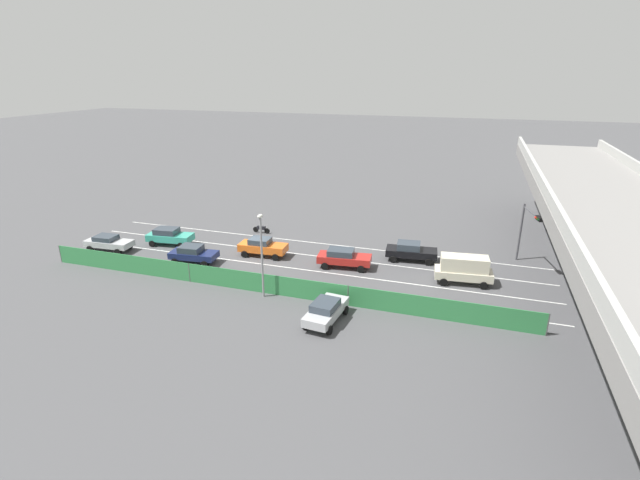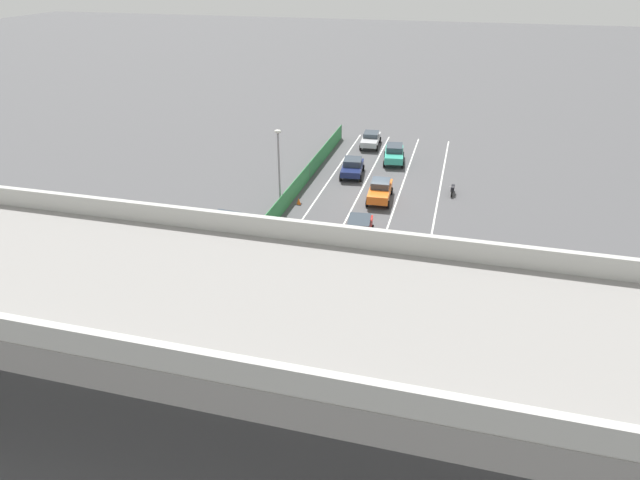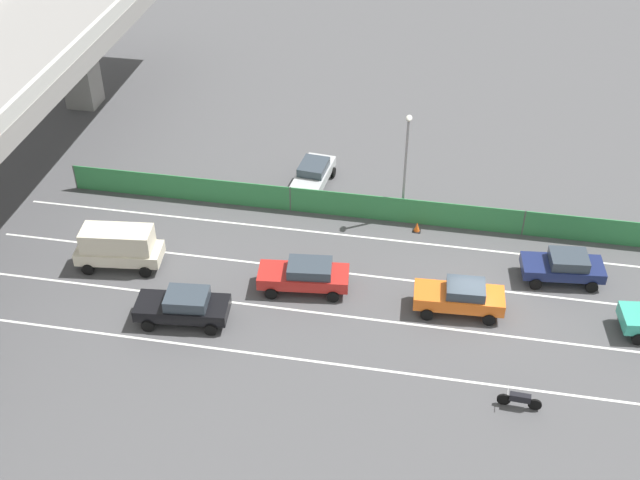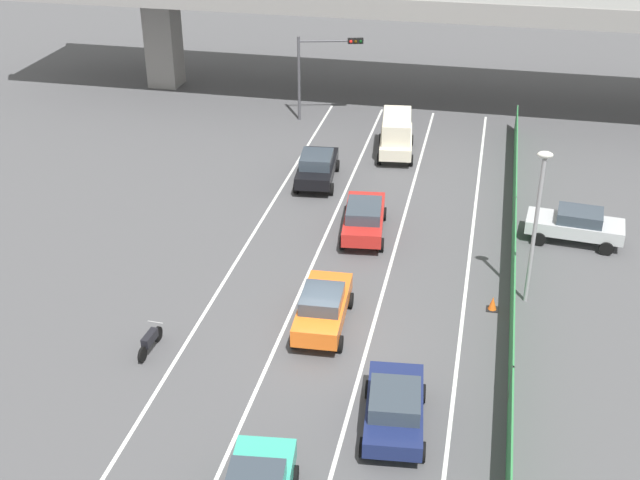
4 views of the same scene
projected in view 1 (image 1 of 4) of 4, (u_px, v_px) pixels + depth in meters
name	position (u px, v px, depth m)	size (l,w,h in m)	color
ground_plane	(255.00, 256.00, 44.02)	(300.00, 300.00, 0.00)	#4C4C4F
lane_line_left_edge	(314.00, 243.00, 47.33)	(0.14, 44.33, 0.01)	silver
lane_line_mid_left	(303.00, 254.00, 44.30)	(0.14, 44.33, 0.01)	silver
lane_line_mid_right	(290.00, 268.00, 41.28)	(0.14, 44.33, 0.01)	silver
lane_line_right_edge	(274.00, 283.00, 38.25)	(0.14, 44.33, 0.01)	silver
elevated_overpass	(611.00, 212.00, 33.37)	(54.91, 9.30, 8.64)	gray
green_fence	(264.00, 284.00, 36.32)	(0.10, 40.43, 1.62)	#338447
car_sedan_red	(344.00, 257.00, 41.13)	(2.41, 4.83, 1.66)	red
car_van_cream	(464.00, 268.00, 37.87)	(2.41, 4.71, 2.33)	beige
car_taxi_teal	(169.00, 236.00, 46.47)	(2.44, 4.62, 1.70)	teal
car_taxi_orange	(262.00, 246.00, 43.70)	(2.14, 4.56, 1.70)	orange
car_sedan_silver	(108.00, 242.00, 45.00)	(2.17, 4.64, 1.50)	#B7BABC
car_sedan_navy	(193.00, 253.00, 42.13)	(2.40, 4.38, 1.60)	navy
car_sedan_black	(411.00, 251.00, 42.62)	(2.41, 4.73, 1.70)	black
motorcycle	(261.00, 229.00, 50.04)	(0.60, 1.95, 0.93)	black
parked_wagon_silver	(326.00, 310.00, 32.08)	(4.52, 2.33, 1.61)	#B2B5B7
traffic_light	(528.00, 225.00, 40.40)	(3.98, 1.21, 5.34)	#47474C
street_lamp	(261.00, 247.00, 34.66)	(0.60, 0.36, 6.60)	gray
traffic_cone	(259.00, 285.00, 37.39)	(0.47, 0.47, 0.59)	orange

